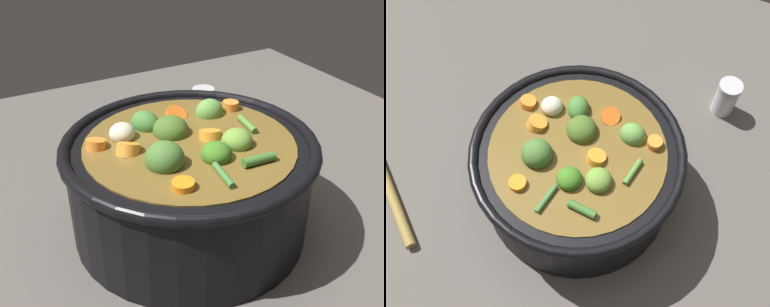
# 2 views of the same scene
# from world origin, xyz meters

# --- Properties ---
(ground_plane) EXTENTS (1.10, 1.10, 0.00)m
(ground_plane) POSITION_xyz_m (0.00, 0.00, 0.00)
(ground_plane) COLOR #514C47
(cooking_pot) EXTENTS (0.31, 0.31, 0.15)m
(cooking_pot) POSITION_xyz_m (0.00, 0.00, 0.07)
(cooking_pot) COLOR black
(cooking_pot) RESTS_ON ground_plane
(salt_shaker) EXTENTS (0.04, 0.04, 0.07)m
(salt_shaker) POSITION_xyz_m (0.25, -0.17, 0.03)
(salt_shaker) COLOR silver
(salt_shaker) RESTS_ON ground_plane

